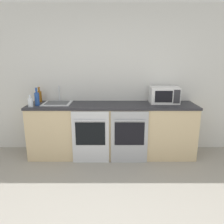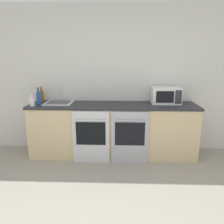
% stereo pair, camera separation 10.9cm
% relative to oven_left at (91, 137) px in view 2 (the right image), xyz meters
% --- Properties ---
extents(wall_back, '(10.00, 0.06, 2.60)m').
position_rel_oven_left_xyz_m(wall_back, '(0.35, 0.65, 0.85)').
color(wall_back, silver).
rests_on(wall_back, ground_plane).
extents(counter_back, '(2.86, 0.63, 0.92)m').
position_rel_oven_left_xyz_m(counter_back, '(0.35, 0.32, 0.02)').
color(counter_back, '#D1B789').
rests_on(counter_back, ground_plane).
extents(oven_left, '(0.60, 0.06, 0.87)m').
position_rel_oven_left_xyz_m(oven_left, '(0.00, 0.00, 0.00)').
color(oven_left, silver).
rests_on(oven_left, ground_plane).
extents(oven_right, '(0.60, 0.06, 0.87)m').
position_rel_oven_left_xyz_m(oven_right, '(0.63, 0.00, 0.00)').
color(oven_right, '#A8AAAF').
rests_on(oven_right, ground_plane).
extents(microwave, '(0.49, 0.33, 0.28)m').
position_rel_oven_left_xyz_m(microwave, '(1.25, 0.42, 0.62)').
color(microwave, silver).
rests_on(microwave, counter_back).
extents(bottle_blue, '(0.08, 0.08, 0.30)m').
position_rel_oven_left_xyz_m(bottle_blue, '(-0.89, 0.22, 0.59)').
color(bottle_blue, '#234793').
rests_on(bottle_blue, counter_back).
extents(bottle_amber, '(0.08, 0.08, 0.27)m').
position_rel_oven_left_xyz_m(bottle_amber, '(-0.95, 0.51, 0.58)').
color(bottle_amber, '#8C5114').
rests_on(bottle_amber, counter_back).
extents(bottle_clear, '(0.08, 0.08, 0.20)m').
position_rel_oven_left_xyz_m(bottle_clear, '(-0.96, 0.11, 0.56)').
color(bottle_clear, silver).
rests_on(bottle_clear, counter_back).
extents(sink, '(0.47, 0.44, 0.29)m').
position_rel_oven_left_xyz_m(sink, '(-0.59, 0.36, 0.49)').
color(sink, silver).
rests_on(sink, counter_back).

